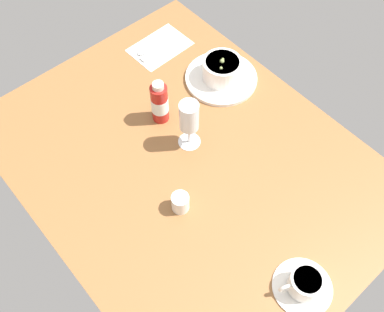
% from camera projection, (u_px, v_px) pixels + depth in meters
% --- Properties ---
extents(ground_plane, '(1.10, 0.84, 0.03)m').
position_uv_depth(ground_plane, '(187.00, 162.00, 1.25)').
color(ground_plane, brown).
extents(porridge_bowl, '(0.23, 0.23, 0.09)m').
position_uv_depth(porridge_bowl, '(222.00, 72.00, 1.38)').
color(porridge_bowl, white).
rests_on(porridge_bowl, ground_plane).
extents(cutlery_setting, '(0.14, 0.20, 0.01)m').
position_uv_depth(cutlery_setting, '(159.00, 47.00, 1.48)').
color(cutlery_setting, white).
rests_on(cutlery_setting, ground_plane).
extents(coffee_cup, '(0.14, 0.14, 0.06)m').
position_uv_depth(coffee_cup, '(304.00, 284.00, 1.02)').
color(coffee_cup, white).
rests_on(coffee_cup, ground_plane).
extents(creamer_jug, '(0.06, 0.05, 0.06)m').
position_uv_depth(creamer_jug, '(180.00, 202.00, 1.14)').
color(creamer_jug, white).
rests_on(creamer_jug, ground_plane).
extents(wine_glass, '(0.06, 0.06, 0.16)m').
position_uv_depth(wine_glass, '(189.00, 118.00, 1.18)').
color(wine_glass, white).
rests_on(wine_glass, ground_plane).
extents(sauce_bottle_red, '(0.05, 0.05, 0.15)m').
position_uv_depth(sauce_bottle_red, '(160.00, 103.00, 1.26)').
color(sauce_bottle_red, '#B21E19').
rests_on(sauce_bottle_red, ground_plane).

